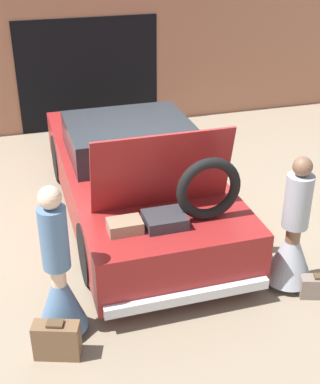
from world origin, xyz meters
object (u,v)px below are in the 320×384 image
Objects in this scene: person_right at (292,241)px; suitcase_beside_left_person at (57,340)px; suitcase_beside_right_person at (319,287)px; car at (135,176)px; person_left at (59,283)px.

person_right is 3.34× the size of suitcase_beside_left_person.
suitcase_beside_left_person is at bearing -178.34° from suitcase_beside_right_person.
suitcase_beside_left_person is (-1.46, -2.58, -0.41)m from car.
suitcase_beside_left_person is at bearing -17.54° from person_left.
suitcase_beside_right_person is at bearing 1.66° from suitcase_beside_left_person.
suitcase_beside_right_person is at bearing -57.64° from car.
car is 10.03× the size of suitcase_beside_right_person.
person_left is (-1.36, -2.24, 0.02)m from car.
car reaches higher than person_left.
person_left is at bearing -121.19° from car.
person_right reaches higher than suitcase_beside_right_person.
person_right is at bearing 8.46° from suitcase_beside_left_person.
suitcase_beside_left_person is 1.04× the size of suitcase_beside_right_person.
car is 2.55m from person_right.
suitcase_beside_left_person is at bearing -119.45° from car.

